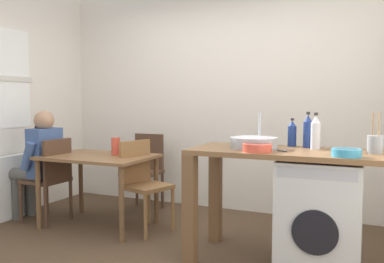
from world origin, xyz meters
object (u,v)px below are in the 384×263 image
object	(u,v)px
seated_person	(39,159)
vase	(116,146)
dining_table	(98,165)
bottle_tall_green	(292,134)
bottle_squat_brown	(308,131)
chair_person_seat	(51,175)
bottle_clear_small	(316,133)
mixing_bowl	(257,147)
washing_machine	(320,215)
colander	(347,152)
chair_opposite	(142,180)
chair_spare_by_wall	(145,167)
utensil_crock	(375,144)

from	to	relation	value
seated_person	vase	xyz separation A→B (m)	(0.86, 0.20, 0.16)
dining_table	vase	xyz separation A→B (m)	(0.15, 0.10, 0.19)
bottle_tall_green	bottle_squat_brown	distance (m)	0.14
chair_person_seat	bottle_clear_small	bearing A→B (deg)	-87.02
bottle_squat_brown	mixing_bowl	distance (m)	0.54
bottle_tall_green	vase	xyz separation A→B (m)	(-1.81, 0.05, -0.20)
washing_machine	colander	distance (m)	0.59
washing_machine	seated_person	bearing A→B (deg)	177.42
chair_opposite	washing_machine	distance (m)	1.78
chair_person_seat	bottle_tall_green	distance (m)	2.57
chair_spare_by_wall	washing_machine	distance (m)	2.36
bottle_clear_small	mixing_bowl	distance (m)	0.52
chair_person_seat	chair_opposite	size ratio (longest dim) A/B	1.00
chair_opposite	bottle_clear_small	xyz separation A→B (m)	(1.69, -0.17, 0.54)
bottle_clear_small	vase	xyz separation A→B (m)	(-2.02, 0.19, -0.22)
mixing_bowl	utensil_crock	distance (m)	0.85
seated_person	vase	distance (m)	0.89
washing_machine	bottle_clear_small	distance (m)	0.64
bottle_clear_small	washing_machine	bearing A→B (deg)	-65.35
colander	mixing_bowl	bearing A→B (deg)	178.19
washing_machine	mixing_bowl	size ratio (longest dim) A/B	3.88
bottle_squat_brown	dining_table	bearing A→B (deg)	-179.94
chair_opposite	utensil_crock	bearing A→B (deg)	101.74
utensil_crock	vase	bearing A→B (deg)	173.58
chair_person_seat	mixing_bowl	bearing A→B (deg)	-95.09
washing_machine	bottle_tall_green	size ratio (longest dim) A/B	3.63
seated_person	mixing_bowl	bearing A→B (deg)	-94.76
washing_machine	bottle_clear_small	xyz separation A→B (m)	(-0.06, 0.13, 0.62)
chair_spare_by_wall	mixing_bowl	distance (m)	2.12
chair_person_seat	vase	size ratio (longest dim) A/B	4.92
chair_person_seat	mixing_bowl	distance (m)	2.40
chair_person_seat	washing_machine	distance (m)	2.78
mixing_bowl	colander	world-z (taller)	mixing_bowl
washing_machine	colander	size ratio (longest dim) A/B	4.30
seated_person	bottle_clear_small	world-z (taller)	bottle_clear_small
seated_person	bottle_clear_small	distance (m)	2.90
bottle_tall_green	colander	size ratio (longest dim) A/B	1.18
dining_table	washing_machine	size ratio (longest dim) A/B	1.28
vase	colander	bearing A→B (deg)	-13.52
bottle_tall_green	bottle_squat_brown	world-z (taller)	bottle_squat_brown
chair_person_seat	bottle_tall_green	world-z (taller)	bottle_tall_green
dining_table	mixing_bowl	distance (m)	1.86
bottle_squat_brown	seated_person	bearing A→B (deg)	-178.00
chair_person_seat	washing_machine	size ratio (longest dim) A/B	1.05
bottle_tall_green	colander	distance (m)	0.68
utensil_crock	colander	size ratio (longest dim) A/B	1.50
seated_person	bottle_tall_green	bearing A→B (deg)	-84.15
bottle_clear_small	vase	world-z (taller)	bottle_clear_small
chair_person_seat	bottle_squat_brown	xyz separation A→B (m)	(2.64, 0.11, 0.54)
mixing_bowl	utensil_crock	bearing A→B (deg)	17.10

